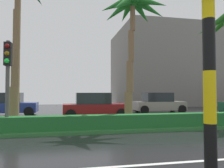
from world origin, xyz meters
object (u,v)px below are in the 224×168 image
(car_in_traffic_third, at_px, (94,106))
(car_in_traffic_fourth, at_px, (159,103))
(car_in_traffic_second, at_px, (7,104))
(palm_tree_centre_right, at_px, (132,13))
(traffic_signal_foreground, at_px, (207,13))
(traffic_signal_median_right, at_px, (8,69))

(car_in_traffic_third, distance_m, car_in_traffic_fourth, 6.54)
(car_in_traffic_fourth, bearing_deg, car_in_traffic_second, 179.02)
(palm_tree_centre_right, xyz_separation_m, car_in_traffic_fourth, (4.38, 6.76, -5.12))
(car_in_traffic_third, bearing_deg, traffic_signal_foreground, -90.39)
(palm_tree_centre_right, height_order, car_in_traffic_second, palm_tree_centre_right)
(traffic_signal_median_right, bearing_deg, car_in_traffic_third, 51.94)
(palm_tree_centre_right, height_order, car_in_traffic_fourth, palm_tree_centre_right)
(traffic_signal_median_right, bearing_deg, car_in_traffic_second, 103.58)
(traffic_signal_foreground, distance_m, car_in_traffic_third, 12.77)
(palm_tree_centre_right, distance_m, traffic_signal_median_right, 6.78)
(traffic_signal_median_right, xyz_separation_m, traffic_signal_foreground, (4.16, -7.19, 0.08))
(car_in_traffic_second, xyz_separation_m, car_in_traffic_third, (6.29, -3.01, 0.00))
(traffic_signal_median_right, height_order, car_in_traffic_second, traffic_signal_median_right)
(car_in_traffic_third, bearing_deg, palm_tree_centre_right, -68.89)
(car_in_traffic_third, relative_size, car_in_traffic_fourth, 1.00)
(traffic_signal_foreground, xyz_separation_m, car_in_traffic_fourth, (5.99, 15.42, -1.97))
(traffic_signal_median_right, height_order, traffic_signal_foreground, traffic_signal_foreground)
(traffic_signal_median_right, relative_size, car_in_traffic_second, 0.87)
(palm_tree_centre_right, xyz_separation_m, car_in_traffic_third, (-1.53, 3.96, -5.12))
(traffic_signal_median_right, distance_m, car_in_traffic_second, 8.88)
(car_in_traffic_second, distance_m, car_in_traffic_fourth, 12.20)
(palm_tree_centre_right, bearing_deg, traffic_signal_foreground, -100.56)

